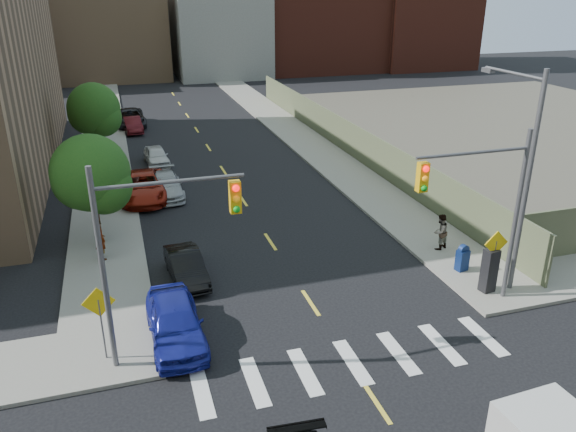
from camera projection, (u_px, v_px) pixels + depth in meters
sidewalk_nw at (103, 126)px, 49.78m from camera, size 3.50×73.00×0.15m
sidewalk_ne at (271, 115)px, 54.01m from camera, size 3.50×73.00×0.15m
fence_north at (343, 135)px, 42.16m from camera, size 0.12×44.00×2.50m
gravel_lot at (528, 128)px, 49.41m from camera, size 36.00×42.00×0.06m
bg_bldg_midwest at (109, 18)px, 74.32m from camera, size 14.00×16.00×15.00m
bg_bldg_center at (217, 37)px, 77.34m from camera, size 12.00×16.00×10.00m
bg_bldg_east at (309, 12)px, 81.77m from camera, size 18.00×18.00×16.00m
bg_bldg_fareast at (414, 4)px, 84.00m from camera, size 14.00×16.00×18.00m
signal_nw at (151, 239)px, 17.23m from camera, size 4.59×0.30×7.00m
signal_ne at (485, 198)px, 20.50m from camera, size 4.59×0.30×7.00m
streetlight_ne at (523, 167)px, 21.64m from camera, size 0.25×3.70×9.00m
warn_sign_nw at (100, 310)px, 18.15m from camera, size 1.06×0.06×2.83m
warn_sign_ne at (495, 250)px, 22.25m from camera, size 1.06×0.06×2.83m
warn_sign_midwest at (100, 181)px, 30.06m from camera, size 1.06×0.06×2.83m
tree_west_near at (91, 178)px, 25.95m from camera, size 3.66×3.64×5.52m
tree_west_far at (94, 112)px, 39.18m from camera, size 3.66×3.64×5.52m
parked_car_blue at (175, 322)px, 19.71m from camera, size 1.93×4.62×1.56m
parked_car_black at (186, 266)px, 23.90m from camera, size 1.60×3.90×1.26m
parked_car_red at (144, 186)px, 32.93m from camera, size 2.81×5.60×1.52m
parked_car_silver at (166, 185)px, 33.42m from camera, size 1.87×4.54×1.31m
parked_car_white at (156, 156)px, 39.22m from camera, size 1.76×3.84×1.28m
parked_car_maroon at (133, 125)px, 47.86m from camera, size 1.66×4.00×1.29m
parked_car_grey at (130, 118)px, 49.89m from camera, size 2.62×5.43×1.49m
mailbox at (463, 258)px, 24.40m from camera, size 0.56×0.47×1.22m
payphone at (489, 270)px, 22.62m from camera, size 0.61×0.53×1.85m
pedestrian_west at (100, 240)px, 25.26m from camera, size 0.71×0.82×1.91m
pedestrian_east at (440, 232)px, 26.28m from camera, size 1.03×0.92×1.73m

